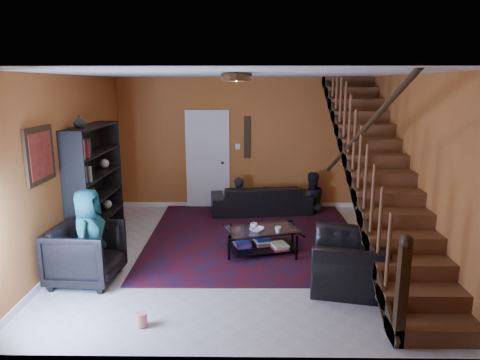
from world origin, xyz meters
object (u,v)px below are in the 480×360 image
object	(u,v)px
armchair_left	(86,254)
armchair_right	(349,261)
sofa	(261,199)
bookshelf	(96,187)
coffee_table	(262,240)

from	to	relation	value
armchair_left	armchair_right	bearing A→B (deg)	-87.08
sofa	armchair_right	xyz separation A→B (m)	(1.06, -3.34, 0.05)
sofa	armchair_right	distance (m)	3.51
armchair_left	armchair_right	world-z (taller)	armchair_left
bookshelf	armchair_left	xyz separation A→B (m)	(0.35, -1.56, -0.56)
bookshelf	sofa	size ratio (longest dim) A/B	0.97
sofa	coffee_table	distance (m)	2.24
armchair_left	armchair_right	size ratio (longest dim) A/B	0.81
coffee_table	armchair_right	bearing A→B (deg)	-44.70
armchair_right	coffee_table	bearing A→B (deg)	-122.74
bookshelf	coffee_table	world-z (taller)	bookshelf
sofa	armchair_left	size ratio (longest dim) A/B	2.33
coffee_table	sofa	bearing A→B (deg)	88.56
armchair_left	sofa	bearing A→B (deg)	-33.07
sofa	armchair_right	bearing A→B (deg)	100.35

